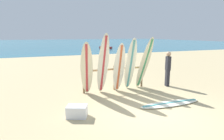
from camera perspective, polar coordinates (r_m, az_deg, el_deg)
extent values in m
plane|color=tan|center=(6.26, 13.33, -12.84)|extent=(120.00, 120.00, 0.00)
cube|color=teal|center=(62.82, -18.46, 7.95)|extent=(120.00, 80.00, 0.01)
cylinder|color=olive|center=(8.02, -8.66, -3.22)|extent=(0.09, 0.09, 1.11)
cylinder|color=olive|center=(8.43, 0.74, -2.41)|extent=(0.09, 0.09, 1.11)
cylinder|color=olive|center=(9.04, 9.06, -1.64)|extent=(0.09, 0.09, 1.11)
cylinder|color=olive|center=(8.34, 0.75, 0.29)|extent=(2.92, 0.08, 0.08)
ellipsoid|color=beige|center=(7.58, -7.74, 0.31)|extent=(0.64, 0.84, 2.22)
cube|color=#B73338|center=(7.58, -7.74, 0.31)|extent=(0.23, 0.71, 2.05)
ellipsoid|color=silver|center=(7.73, -2.69, 1.83)|extent=(0.59, 0.73, 2.55)
cube|color=#B73338|center=(7.73, -2.69, 1.83)|extent=(0.18, 0.63, 2.35)
ellipsoid|color=white|center=(7.98, 2.19, 0.66)|extent=(0.52, 0.60, 2.15)
cube|color=#CC5933|center=(7.98, 2.19, 0.66)|extent=(0.10, 0.56, 1.98)
ellipsoid|color=silver|center=(8.33, 5.68, 1.76)|extent=(0.51, 0.73, 2.36)
cube|color=teal|center=(8.33, 5.68, 1.76)|extent=(0.10, 0.68, 2.17)
ellipsoid|color=beige|center=(8.49, 9.88, 1.98)|extent=(0.69, 1.06, 2.40)
cube|color=#388C59|center=(8.49, 9.88, 1.98)|extent=(0.27, 0.92, 2.21)
ellipsoid|color=silver|center=(7.13, 17.41, -9.74)|extent=(2.43, 0.61, 0.07)
cube|color=teal|center=(7.13, 17.41, -9.74)|extent=(2.23, 0.16, 0.08)
cube|color=#26262D|center=(9.47, 16.53, -2.38)|extent=(0.19, 0.25, 0.79)
cube|color=#26262D|center=(9.34, 16.77, 1.97)|extent=(0.22, 0.30, 0.67)
sphere|color=tan|center=(9.28, 16.92, 4.69)|extent=(0.23, 0.23, 0.23)
cube|color=#B22D28|center=(33.99, -1.96, 6.88)|extent=(1.91, 2.59, 0.35)
cube|color=silver|center=(33.97, -1.96, 7.48)|extent=(0.96, 1.07, 0.36)
cube|color=white|center=(5.90, -10.66, -12.32)|extent=(0.71, 0.60, 0.36)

